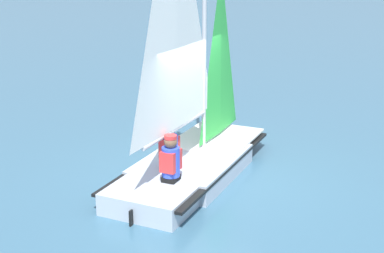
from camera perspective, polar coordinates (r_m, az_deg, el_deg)
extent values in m
plane|color=#38607A|center=(10.15, 0.00, -5.22)|extent=(260.00, 260.00, 0.00)
cube|color=#B2BCCC|center=(10.08, 0.00, -4.26)|extent=(2.26, 2.74, 0.37)
cube|color=#B2BCCC|center=(11.53, 3.48, -1.49)|extent=(1.15, 1.21, 0.37)
cube|color=#B2BCCC|center=(8.71, -4.65, -7.90)|extent=(1.60, 1.37, 0.37)
cube|color=black|center=(10.04, 0.00, -3.63)|extent=(2.87, 4.49, 0.05)
cube|color=silver|center=(11.03, 2.57, -1.23)|extent=(2.00, 2.30, 0.04)
cylinder|color=#B7B7BC|center=(9.91, 1.33, 11.95)|extent=(0.08, 0.08, 5.20)
cylinder|color=#B7B7BC|center=(9.23, -1.64, -0.21)|extent=(0.81, 2.24, 0.07)
pyramid|color=green|center=(10.75, 3.02, 7.95)|extent=(0.51, 1.39, 3.36)
cube|color=black|center=(8.31, -6.52, -9.68)|extent=(0.05, 0.09, 0.26)
cube|color=black|center=(9.64, -2.39, -5.00)|extent=(0.32, 0.34, 0.45)
cylinder|color=blue|center=(9.47, -2.42, -2.34)|extent=(0.38, 0.38, 0.50)
cube|color=red|center=(9.47, -2.42, -2.19)|extent=(0.36, 0.41, 0.35)
sphere|color=tan|center=(9.36, -2.45, -0.32)|extent=(0.22, 0.22, 0.22)
cube|color=black|center=(9.03, -2.24, -6.59)|extent=(0.32, 0.34, 0.45)
cylinder|color=blue|center=(8.85, -2.28, -3.77)|extent=(0.38, 0.38, 0.50)
cube|color=red|center=(8.84, -2.28, -3.62)|extent=(0.36, 0.41, 0.35)
sphere|color=brown|center=(8.73, -2.30, -1.63)|extent=(0.22, 0.22, 0.22)
cylinder|color=red|center=(8.71, -2.31, -1.12)|extent=(0.26, 0.26, 0.06)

